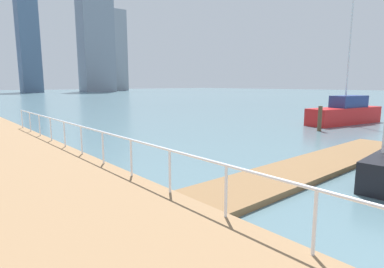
% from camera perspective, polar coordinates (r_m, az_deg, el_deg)
% --- Properties ---
extents(ground_plane, '(300.00, 300.00, 0.00)m').
position_cam_1_polar(ground_plane, '(20.51, -18.85, 0.27)').
color(ground_plane, slate).
extents(floating_dock, '(13.06, 2.00, 0.18)m').
position_cam_1_polar(floating_dock, '(12.15, 21.61, -5.37)').
color(floating_dock, olive).
rests_on(floating_dock, ground_plane).
extents(boardwalk_railing, '(0.06, 25.82, 1.08)m').
position_cam_1_polar(boardwalk_railing, '(8.98, -11.12, -2.27)').
color(boardwalk_railing, white).
rests_on(boardwalk_railing, boardwalk).
extents(dock_piling_4, '(0.25, 0.25, 1.61)m').
position_cam_1_polar(dock_piling_4, '(21.49, 22.36, 2.62)').
color(dock_piling_4, brown).
rests_on(dock_piling_4, ground_plane).
extents(moored_boat_0, '(7.14, 2.83, 9.63)m').
position_cam_1_polar(moored_boat_0, '(26.26, 26.24, 3.56)').
color(moored_boat_0, red).
rests_on(moored_boat_0, ground_plane).
extents(skyline_tower_4, '(6.78, 9.63, 37.55)m').
position_cam_1_polar(skyline_tower_4, '(123.69, -27.88, 15.50)').
color(skyline_tower_4, slate).
rests_on(skyline_tower_4, ground_plane).
extents(skyline_tower_5, '(11.89, 9.50, 43.44)m').
position_cam_1_polar(skyline_tower_5, '(126.01, -17.27, 17.35)').
color(skyline_tower_5, gray).
rests_on(skyline_tower_5, ground_plane).
extents(skyline_tower_6, '(9.93, 13.18, 34.98)m').
position_cam_1_polar(skyline_tower_6, '(150.72, -14.38, 14.44)').
color(skyline_tower_6, '#8C939E').
rests_on(skyline_tower_6, ground_plane).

